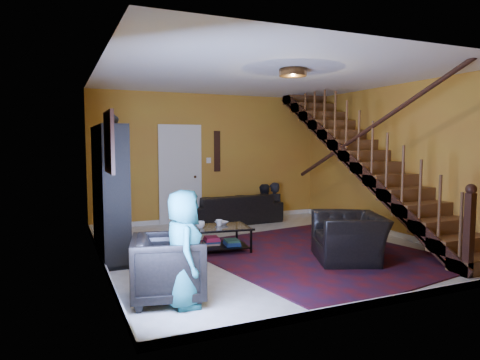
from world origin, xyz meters
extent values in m
plane|color=beige|center=(0.00, 0.00, 0.00)|extent=(5.50, 5.50, 0.00)
plane|color=#BA9029|center=(0.00, 2.75, 1.40)|extent=(5.20, 0.00, 5.20)
plane|color=#BA9029|center=(0.00, -2.75, 1.40)|extent=(5.20, 0.00, 5.20)
plane|color=#BA9029|center=(-2.60, 0.00, 1.40)|extent=(0.00, 5.50, 5.50)
plane|color=#BA9029|center=(2.60, 0.00, 1.40)|extent=(0.00, 5.50, 5.50)
plane|color=white|center=(0.00, 0.00, 2.80)|extent=(5.50, 5.50, 0.00)
cube|color=silver|center=(0.00, 2.74, 0.05)|extent=(5.20, 0.02, 0.10)
cube|color=silver|center=(-2.59, 0.00, 0.05)|extent=(0.02, 5.50, 0.10)
cube|color=#BA9029|center=(2.12, 0.00, 1.32)|extent=(0.95, 4.92, 2.83)
cube|color=black|center=(1.67, 0.00, 1.40)|extent=(0.04, 5.02, 3.02)
cylinder|color=black|center=(1.70, 0.00, 1.85)|extent=(0.07, 4.20, 2.44)
cube|color=black|center=(1.70, -2.40, 0.55)|extent=(0.10, 0.10, 1.10)
cube|color=black|center=(-2.41, 0.60, 1.00)|extent=(0.35, 1.80, 2.00)
cube|color=black|center=(-2.41, 0.60, 0.40)|extent=(0.35, 1.72, 0.03)
cube|color=black|center=(-2.41, 0.60, 1.16)|extent=(0.35, 1.72, 0.03)
cube|color=silver|center=(-0.70, 2.73, 1.02)|extent=(0.82, 0.05, 2.05)
cube|color=maroon|center=(-2.57, -0.90, 1.75)|extent=(0.04, 0.74, 0.74)
cube|color=black|center=(0.15, 2.73, 1.55)|extent=(0.14, 0.03, 0.90)
cylinder|color=#3F2814|center=(0.00, -0.80, 2.74)|extent=(0.40, 0.40, 0.10)
cube|color=#430C11|center=(0.51, -0.69, 0.01)|extent=(3.75, 4.12, 0.02)
imported|color=black|center=(0.32, 2.30, 0.31)|extent=(2.18, 0.95, 0.62)
imported|color=black|center=(-2.05, -1.65, 0.36)|extent=(0.95, 0.94, 0.73)
imported|color=black|center=(0.77, -1.15, 0.35)|extent=(1.27, 1.34, 0.69)
imported|color=black|center=(1.38, 2.35, 0.20)|extent=(0.48, 0.32, 1.29)
imported|color=black|center=(1.11, 2.35, 0.18)|extent=(0.62, 0.49, 1.26)
imported|color=#1A5865|center=(-1.95, -1.90, 0.63)|extent=(0.48, 0.66, 1.25)
cube|color=black|center=(-1.42, -0.22, 0.21)|extent=(0.03, 0.03, 0.41)
cube|color=black|center=(-0.39, -0.22, 0.21)|extent=(0.03, 0.03, 0.41)
cube|color=black|center=(-1.42, 0.36, 0.21)|extent=(0.03, 0.03, 0.41)
cube|color=black|center=(-0.39, 0.36, 0.21)|extent=(0.03, 0.03, 0.41)
cube|color=black|center=(-0.90, 0.07, 0.11)|extent=(1.10, 0.70, 0.02)
cube|color=silver|center=(-0.90, 0.07, 0.41)|extent=(1.16, 0.77, 0.02)
imported|color=#999999|center=(-1.12, 0.06, 0.47)|extent=(0.16, 0.16, 0.10)
imported|color=#999999|center=(-0.80, 0.10, 0.47)|extent=(0.14, 0.14, 0.10)
imported|color=#999999|center=(-0.72, 0.20, 0.44)|extent=(0.26, 0.26, 0.05)
imported|color=#999999|center=(-2.41, 0.10, 2.10)|extent=(0.18, 0.18, 0.19)
cylinder|color=red|center=(-1.63, -0.59, 0.10)|extent=(0.16, 0.16, 0.17)
camera|label=1|loc=(-3.17, -6.20, 1.74)|focal=32.00mm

